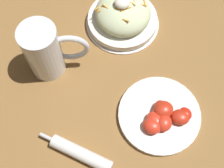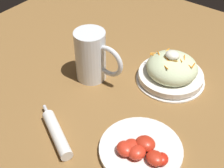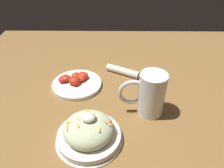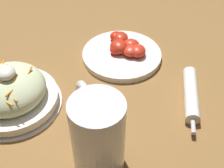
% 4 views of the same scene
% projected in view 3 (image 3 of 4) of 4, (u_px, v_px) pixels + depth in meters
% --- Properties ---
extents(ground_plane, '(1.43, 1.43, 0.00)m').
position_uv_depth(ground_plane, '(113.00, 104.00, 0.86)').
color(ground_plane, olive).
extents(salad_plate, '(0.22, 0.22, 0.11)m').
position_uv_depth(salad_plate, '(88.00, 132.00, 0.70)').
color(salad_plate, white).
rests_on(salad_plate, ground_plane).
extents(beer_mug, '(0.17, 0.10, 0.17)m').
position_uv_depth(beer_mug, '(149.00, 96.00, 0.78)').
color(beer_mug, white).
rests_on(beer_mug, ground_plane).
extents(napkin_roll, '(0.18, 0.11, 0.03)m').
position_uv_depth(napkin_roll, '(122.00, 71.00, 1.02)').
color(napkin_roll, white).
rests_on(napkin_roll, ground_plane).
extents(tomato_plate, '(0.21, 0.21, 0.05)m').
position_uv_depth(tomato_plate, '(76.00, 82.00, 0.95)').
color(tomato_plate, white).
rests_on(tomato_plate, ground_plane).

